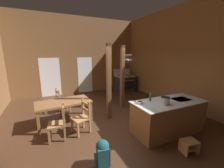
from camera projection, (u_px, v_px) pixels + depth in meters
ground_plane at (110, 126)px, 4.59m from camera, size 7.66×9.38×0.10m
wall_back at (78, 56)px, 7.97m from camera, size 7.66×0.14×4.26m
wall_right at (190, 57)px, 5.59m from camera, size 0.14×9.38×4.26m
glazed_door_back_left at (50, 77)px, 7.49m from camera, size 1.00×0.01×2.05m
glazed_panel_back_right at (85, 75)px, 8.29m from camera, size 0.84×0.01×2.05m
kitchen_island at (168, 116)px, 4.14m from camera, size 2.18×0.99×0.94m
stove_range at (125, 83)px, 8.66m from camera, size 1.14×0.82×1.32m
support_post_with_pot_rack at (123, 75)px, 5.86m from camera, size 0.59×0.26×2.61m
support_post_center at (109, 83)px, 4.79m from camera, size 0.14×0.14×2.61m
step_stool at (189, 145)px, 3.29m from camera, size 0.41×0.34×0.30m
dining_table at (64, 104)px, 4.63m from camera, size 1.77×1.03×0.74m
ladderback_chair_near_window at (62, 101)px, 5.52m from camera, size 0.51×0.51×0.95m
ladderback_chair_by_post at (82, 117)px, 4.11m from camera, size 0.54×0.54×0.95m
ladderback_chair_at_table_end at (59, 123)px, 3.77m from camera, size 0.48×0.48×0.95m
backpack at (102, 153)px, 2.85m from camera, size 0.34×0.36×0.60m
stockpot_on_counter at (165, 101)px, 3.79m from camera, size 0.30×0.23×0.20m
mixing_bowl_on_counter at (140, 103)px, 3.85m from camera, size 0.17×0.17×0.06m
bottle_tall_on_counter at (150, 97)px, 4.05m from camera, size 0.07×0.07×0.26m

